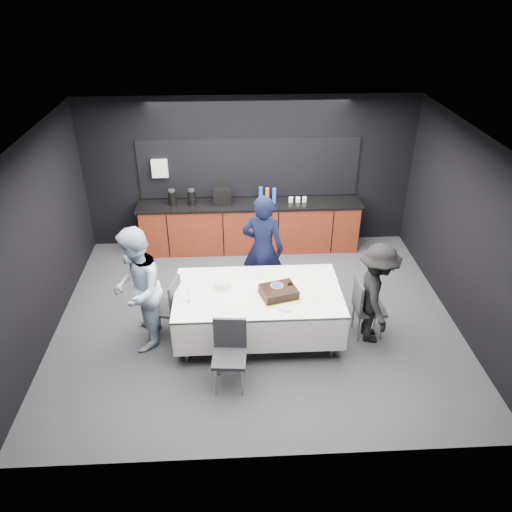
# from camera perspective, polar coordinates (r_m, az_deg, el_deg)

# --- Properties ---
(ground) EXTENTS (6.00, 6.00, 0.00)m
(ground) POSITION_cam_1_polar(r_m,az_deg,el_deg) (7.74, 0.04, -7.09)
(ground) COLOR #3C3C40
(ground) RESTS_ON ground
(room_shell) EXTENTS (6.04, 5.04, 2.82)m
(room_shell) POSITION_cam_1_polar(r_m,az_deg,el_deg) (6.76, 0.04, 5.48)
(room_shell) COLOR white
(room_shell) RESTS_ON ground
(kitchenette) EXTENTS (4.10, 0.64, 2.05)m
(kitchenette) POSITION_cam_1_polar(r_m,az_deg,el_deg) (9.33, -0.79, 3.91)
(kitchenette) COLOR #5D1C0E
(kitchenette) RESTS_ON ground
(party_table) EXTENTS (2.32, 1.32, 0.78)m
(party_table) POSITION_cam_1_polar(r_m,az_deg,el_deg) (7.03, 0.22, -4.94)
(party_table) COLOR #99999E
(party_table) RESTS_ON ground
(cake_assembly) EXTENTS (0.60, 0.53, 0.16)m
(cake_assembly) POSITION_cam_1_polar(r_m,az_deg,el_deg) (6.84, 2.61, -4.08)
(cake_assembly) COLOR yellow
(cake_assembly) RESTS_ON party_table
(plate_stack) EXTENTS (0.23, 0.23, 0.10)m
(plate_stack) POSITION_cam_1_polar(r_m,az_deg,el_deg) (7.03, -3.89, -3.19)
(plate_stack) COLOR white
(plate_stack) RESTS_ON party_table
(loose_plate_near) EXTENTS (0.18, 0.18, 0.01)m
(loose_plate_near) POSITION_cam_1_polar(r_m,az_deg,el_deg) (6.61, -3.17, -6.07)
(loose_plate_near) COLOR white
(loose_plate_near) RESTS_ON party_table
(loose_plate_right_a) EXTENTS (0.18, 0.18, 0.01)m
(loose_plate_right_a) POSITION_cam_1_polar(r_m,az_deg,el_deg) (7.22, 5.65, -2.69)
(loose_plate_right_a) COLOR white
(loose_plate_right_a) RESTS_ON party_table
(loose_plate_right_b) EXTENTS (0.22, 0.22, 0.01)m
(loose_plate_right_b) POSITION_cam_1_polar(r_m,az_deg,el_deg) (6.88, 6.90, -4.68)
(loose_plate_right_b) COLOR white
(loose_plate_right_b) RESTS_ON party_table
(loose_plate_far) EXTENTS (0.20, 0.20, 0.01)m
(loose_plate_far) POSITION_cam_1_polar(r_m,az_deg,el_deg) (7.27, 0.58, -2.26)
(loose_plate_far) COLOR white
(loose_plate_far) RESTS_ON party_table
(fork_pile) EXTENTS (0.20, 0.16, 0.03)m
(fork_pile) POSITION_cam_1_polar(r_m,az_deg,el_deg) (6.61, 3.33, -6.01)
(fork_pile) COLOR white
(fork_pile) RESTS_ON party_table
(champagne_flute) EXTENTS (0.06, 0.06, 0.22)m
(champagne_flute) POSITION_cam_1_polar(r_m,az_deg,el_deg) (6.72, -7.80, -4.09)
(champagne_flute) COLOR white
(champagne_flute) RESTS_ON party_table
(chair_left) EXTENTS (0.51, 0.51, 0.92)m
(chair_left) POSITION_cam_1_polar(r_m,az_deg,el_deg) (7.23, -9.95, -5.39)
(chair_left) COLOR #2C2C31
(chair_left) RESTS_ON ground
(chair_right) EXTENTS (0.43, 0.43, 0.92)m
(chair_right) POSITION_cam_1_polar(r_m,az_deg,el_deg) (7.29, 12.30, -5.35)
(chair_right) COLOR #2C2C31
(chair_right) RESTS_ON ground
(chair_near) EXTENTS (0.45, 0.45, 0.92)m
(chair_near) POSITION_cam_1_polar(r_m,az_deg,el_deg) (6.38, -3.04, -10.54)
(chair_near) COLOR #2C2C31
(chair_near) RESTS_ON ground
(person_center) EXTENTS (0.74, 0.58, 1.79)m
(person_center) POSITION_cam_1_polar(r_m,az_deg,el_deg) (7.72, 0.78, 0.82)
(person_center) COLOR black
(person_center) RESTS_ON ground
(person_left) EXTENTS (0.72, 0.91, 1.81)m
(person_left) POSITION_cam_1_polar(r_m,az_deg,el_deg) (6.94, -13.43, -3.81)
(person_left) COLOR #A5B9CF
(person_left) RESTS_ON ground
(person_right) EXTENTS (0.64, 1.02, 1.52)m
(person_right) POSITION_cam_1_polar(r_m,az_deg,el_deg) (7.13, 13.57, -4.24)
(person_right) COLOR black
(person_right) RESTS_ON ground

